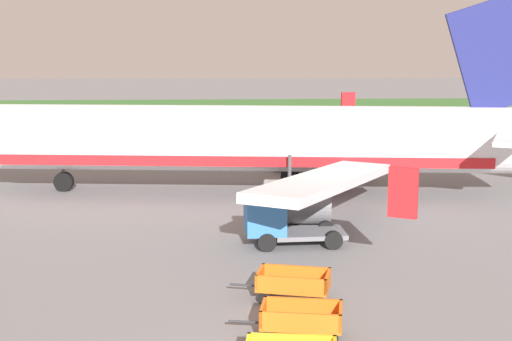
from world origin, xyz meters
name	(u,v)px	position (x,y,z in m)	size (l,w,h in m)	color
grass_strip	(223,113)	(0.00, 61.06, 0.03)	(220.00, 28.00, 0.06)	#3D7033
airplane	(264,140)	(2.14, 23.36, 3.05)	(37.67, 30.29, 11.34)	silver
baggage_cart_third_in_row	(301,320)	(2.15, 2.90, 0.60)	(3.62, 1.81, 1.07)	orange
baggage_cart_fourth_in_row	(293,284)	(2.21, 6.19, 0.60)	(3.62, 1.96, 1.07)	orange
service_truck_beside_carts	(276,221)	(2.09, 12.99, 1.10)	(4.48, 2.22, 2.10)	slate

